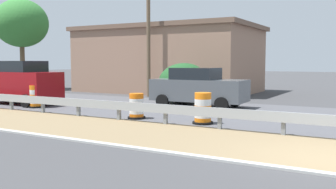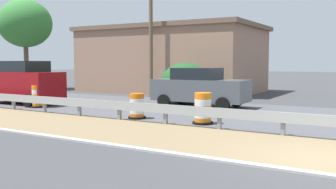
# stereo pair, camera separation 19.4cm
# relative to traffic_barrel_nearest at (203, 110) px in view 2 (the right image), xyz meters

# --- Properties ---
(ground_plane) EXTENTS (160.00, 160.00, 0.00)m
(ground_plane) POSITION_rel_traffic_barrel_nearest_xyz_m (-3.13, -4.58, -0.50)
(ground_plane) COLOR #3D3D3F
(median_dirt_strip) EXTENTS (3.80, 120.00, 0.01)m
(median_dirt_strip) POSITION_rel_traffic_barrel_nearest_xyz_m (-2.43, -4.58, -0.50)
(median_dirt_strip) COLOR #7F6B4C
(median_dirt_strip) RESTS_ON ground
(curb_near_edge) EXTENTS (0.20, 120.00, 0.11)m
(curb_near_edge) POSITION_rel_traffic_barrel_nearest_xyz_m (-4.43, -4.58, -0.50)
(curb_near_edge) COLOR #ADADA8
(curb_near_edge) RESTS_ON ground
(guardrail_median) EXTENTS (0.18, 45.00, 0.71)m
(guardrail_median) POSITION_rel_traffic_barrel_nearest_xyz_m (-0.76, -1.95, 0.01)
(guardrail_median) COLOR #999EA3
(guardrail_median) RESTS_ON ground
(traffic_barrel_nearest) EXTENTS (0.74, 0.74, 1.11)m
(traffic_barrel_nearest) POSITION_rel_traffic_barrel_nearest_xyz_m (0.00, 0.00, 0.00)
(traffic_barrel_nearest) COLOR orange
(traffic_barrel_nearest) RESTS_ON ground
(traffic_barrel_close) EXTENTS (0.69, 0.69, 0.98)m
(traffic_barrel_close) POSITION_rel_traffic_barrel_nearest_xyz_m (-0.14, 2.74, -0.06)
(traffic_barrel_close) COLOR orange
(traffic_barrel_close) RESTS_ON ground
(traffic_barrel_mid) EXTENTS (0.68, 0.68, 1.08)m
(traffic_barrel_mid) POSITION_rel_traffic_barrel_nearest_xyz_m (0.41, 8.96, -0.02)
(traffic_barrel_mid) COLOR orange
(traffic_barrel_mid) RESTS_ON ground
(car_trailing_near_lane) EXTENTS (2.24, 4.59, 1.91)m
(car_trailing_near_lane) POSITION_rel_traffic_barrel_nearest_xyz_m (4.46, 2.23, 0.46)
(car_trailing_near_lane) COLOR #4C5156
(car_trailing_near_lane) RESTS_ON ground
(car_lead_far_lane) EXTENTS (2.07, 4.52, 2.25)m
(car_lead_far_lane) POSITION_rel_traffic_barrel_nearest_xyz_m (1.14, 10.85, 0.62)
(car_lead_far_lane) COLOR maroon
(car_lead_far_lane) RESTS_ON ground
(roadside_shop_near) EXTENTS (7.84, 12.91, 4.75)m
(roadside_shop_near) POSITION_rel_traffic_barrel_nearest_xyz_m (12.42, 8.35, 1.88)
(roadside_shop_near) COLOR #93705B
(roadside_shop_near) RESTS_ON ground
(utility_pole_near) EXTENTS (0.24, 1.80, 7.52)m
(utility_pole_near) POSITION_rel_traffic_barrel_nearest_xyz_m (7.94, 7.30, 3.41)
(utility_pole_near) COLOR brown
(utility_pole_near) RESTS_ON ground
(bush_roadside) EXTENTS (2.76, 2.76, 2.14)m
(bush_roadside) POSITION_rel_traffic_barrel_nearest_xyz_m (6.01, 3.82, 0.56)
(bush_roadside) COLOR #1E4C23
(bush_roadside) RESTS_ON ground
(tree_roadside) EXTENTS (4.12, 4.12, 7.05)m
(tree_roadside) POSITION_rel_traffic_barrel_nearest_xyz_m (8.05, 19.05, 4.67)
(tree_roadside) COLOR brown
(tree_roadside) RESTS_ON ground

